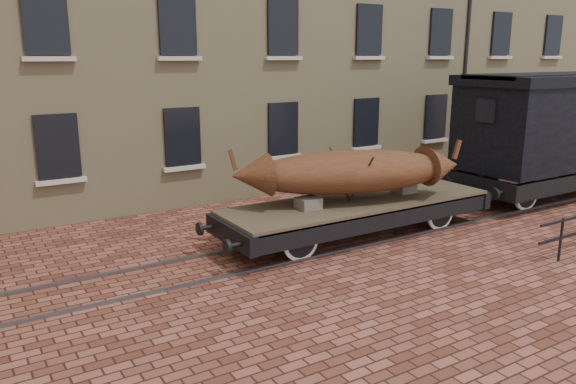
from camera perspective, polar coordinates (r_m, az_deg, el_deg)
ground at (r=14.48m, az=6.36°, el=-4.62°), size 90.00×90.00×0.00m
rail_track at (r=14.47m, az=6.36°, el=-4.51°), size 30.00×1.52×0.06m
flatcar_wagon at (r=14.40m, az=7.15°, el=-1.56°), size 8.16×2.21×1.23m
iron_boat at (r=14.00m, az=6.33°, el=2.09°), size 5.99×3.14×1.47m
goods_van at (r=19.98m, az=25.46°, el=6.56°), size 7.72×2.82×3.99m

